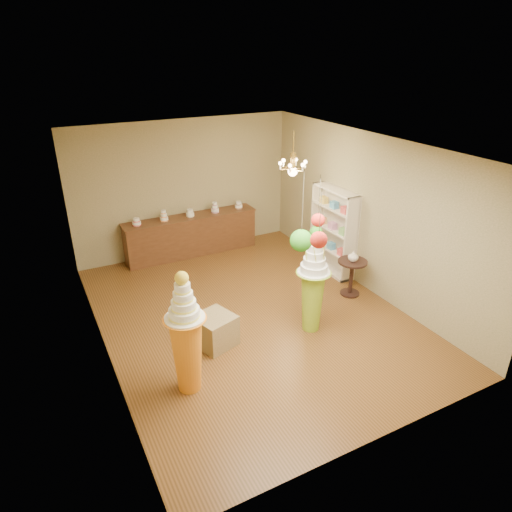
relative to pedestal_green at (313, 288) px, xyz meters
name	(u,v)px	position (x,y,z in m)	size (l,w,h in m)	color
floor	(251,315)	(-0.71, 0.85, -0.78)	(6.50, 6.50, 0.00)	brown
ceiling	(250,147)	(-0.71, 0.85, 2.22)	(6.50, 6.50, 0.00)	white
wall_back	(184,188)	(-0.71, 4.10, 0.72)	(5.00, 0.04, 3.00)	gray
wall_front	(386,341)	(-0.71, -2.40, 0.72)	(5.00, 0.04, 3.00)	gray
wall_left	(94,269)	(-3.21, 0.85, 0.72)	(0.04, 6.50, 3.00)	gray
wall_right	(368,214)	(1.79, 0.85, 0.72)	(0.04, 6.50, 3.00)	gray
pedestal_green	(313,288)	(0.00, 0.00, 0.00)	(0.68, 0.68, 1.88)	#97C12A
pedestal_orange	(187,344)	(-2.34, -0.44, -0.04)	(0.62, 0.62, 1.84)	orange
burlap_riser	(215,330)	(-1.62, 0.34, -0.52)	(0.57, 0.57, 0.52)	olive
sideboard	(191,235)	(-0.71, 3.82, -0.30)	(3.04, 0.54, 1.16)	#522E19
shelving_unit	(333,231)	(1.62, 1.65, 0.12)	(0.33, 1.20, 1.80)	beige
round_table	(352,273)	(1.34, 0.63, -0.32)	(0.67, 0.67, 0.71)	black
vase	(353,256)	(1.34, 0.63, 0.04)	(0.20, 0.20, 0.21)	beige
pom_red_left	(319,240)	(-0.99, -1.44, 1.60)	(0.20, 0.20, 0.72)	#3E3A2D
pom_green_mid	(301,240)	(-0.66, -0.59, 1.21)	(0.31, 0.31, 1.17)	#3E3A2D
pom_red_right	(318,220)	(-0.68, -0.97, 1.63)	(0.17, 0.17, 0.68)	#3E3A2D
chandelier	(293,169)	(0.64, 1.75, 1.52)	(0.69, 0.69, 0.85)	gold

